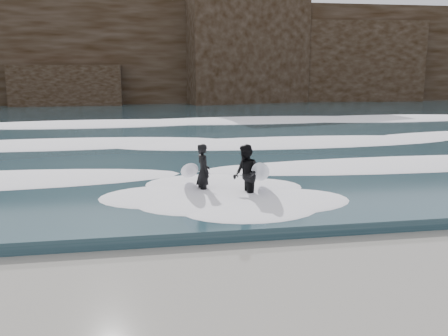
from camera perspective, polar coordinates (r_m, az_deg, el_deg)
The scene contains 8 objects.
ground at distance 8.40m, azimuth 3.49°, elevation -15.63°, with size 120.00×120.00×0.00m, color #7B6D4F.
sea at distance 36.49m, azimuth -7.23°, elevation 5.62°, with size 90.00×52.00×0.30m, color #213943.
headland at distance 53.31m, azimuth -8.33°, elevation 12.63°, with size 70.00×9.00×10.00m, color black.
foam_near at distance 16.72m, azimuth -3.70°, elevation -0.37°, with size 60.00×3.20×0.20m, color white.
foam_mid at distance 23.58m, azimuth -5.60°, elevation 3.13°, with size 60.00×4.00×0.24m, color white.
foam_far at distance 32.49m, azimuth -6.87°, elevation 5.44°, with size 60.00×4.80×0.30m, color white.
surfer_left at distance 14.53m, azimuth -2.69°, elevation -0.41°, with size 0.95×1.79×1.66m.
surfer_right at distance 13.95m, azimuth 2.64°, elevation -0.78°, with size 1.25×1.82×1.72m.
Camera 1 is at (-1.79, -7.26, 3.83)m, focal length 40.00 mm.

